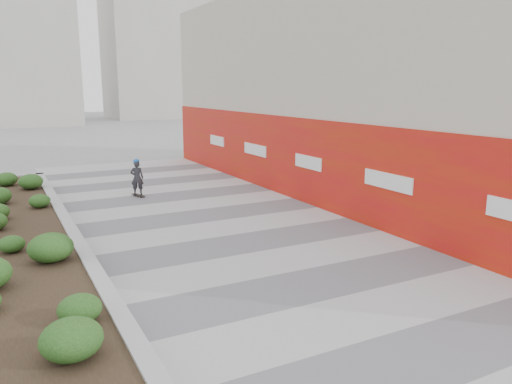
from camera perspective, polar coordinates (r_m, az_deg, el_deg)
ground at (r=9.46m, az=12.88°, el=-13.93°), size 160.00×160.00×0.00m
walkway at (r=11.69m, az=3.23°, el=-8.47°), size 8.00×36.00×0.01m
building at (r=19.89m, az=12.00°, el=11.41°), size 6.04×24.08×8.00m
planter at (r=13.88m, az=-26.07°, el=-4.60°), size 3.00×18.00×0.90m
distant_bldg_north_r at (r=69.97m, az=-10.88°, el=18.26°), size 14.00×10.00×24.00m
manhole_cover at (r=11.94m, az=5.31°, el=-8.06°), size 0.44×0.44×0.01m
skateboarder at (r=19.23m, az=-13.44°, el=1.62°), size 0.55×0.75×1.45m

